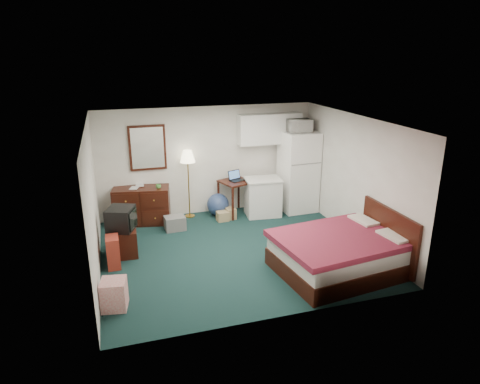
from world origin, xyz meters
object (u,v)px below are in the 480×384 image
object	(u,v)px
dresser	(142,205)
kitchen_counter	(263,198)
floor_lamp	(189,184)
fridge	(298,171)
tv_stand	(123,242)
bed	(339,254)
desk	(236,198)
suitcase	(113,252)

from	to	relation	value
dresser	kitchen_counter	size ratio (longest dim) A/B	1.42
floor_lamp	fridge	size ratio (longest dim) A/B	0.82
floor_lamp	fridge	world-z (taller)	fridge
tv_stand	bed	bearing A→B (deg)	-24.56
dresser	kitchen_counter	world-z (taller)	kitchen_counter
desk	kitchen_counter	xyz separation A→B (m)	(0.59, -0.24, 0.02)
dresser	kitchen_counter	xyz separation A→B (m)	(2.73, -0.33, 0.01)
fridge	tv_stand	distance (m)	4.39
dresser	bed	xyz separation A→B (m)	(3.06, -3.27, -0.08)
floor_lamp	desk	world-z (taller)	floor_lamp
dresser	fridge	xyz separation A→B (m)	(3.65, -0.22, 0.54)
kitchen_counter	suitcase	distance (m)	3.77
bed	dresser	bearing A→B (deg)	126.14
tv_stand	floor_lamp	bearing A→B (deg)	46.97
desk	tv_stand	size ratio (longest dim) A/B	1.45
desk	fridge	xyz separation A→B (m)	(1.51, -0.13, 0.54)
fridge	floor_lamp	bearing A→B (deg)	171.83
dresser	desk	size ratio (longest dim) A/B	1.48
kitchen_counter	tv_stand	size ratio (longest dim) A/B	1.51
desk	fridge	distance (m)	1.61
bed	tv_stand	distance (m)	3.97
floor_lamp	tv_stand	xyz separation A→B (m)	(-1.57, -1.56, -0.53)
kitchen_counter	suitcase	bearing A→B (deg)	-149.01
desk	bed	distance (m)	3.30
dresser	fridge	size ratio (longest dim) A/B	0.64
kitchen_counter	suitcase	size ratio (longest dim) A/B	1.47
dresser	floor_lamp	bearing A→B (deg)	14.75
floor_lamp	suitcase	world-z (taller)	floor_lamp
kitchen_counter	tv_stand	world-z (taller)	kitchen_counter
desk	suitcase	world-z (taller)	desk
fridge	tv_stand	xyz separation A→B (m)	(-4.14, -1.27, -0.69)
tv_stand	dresser	bearing A→B (deg)	73.88
kitchen_counter	bed	world-z (taller)	kitchen_counter
desk	tv_stand	bearing A→B (deg)	-171.10
dresser	floor_lamp	world-z (taller)	floor_lamp
desk	tv_stand	distance (m)	2.98
fridge	tv_stand	bearing A→B (deg)	-164.70
desk	suitcase	size ratio (longest dim) A/B	1.41
dresser	desk	bearing A→B (deg)	8.43
fridge	suitcase	distance (m)	4.71
kitchen_counter	bed	xyz separation A→B (m)	(0.32, -2.93, -0.10)
dresser	bed	bearing A→B (deg)	-35.88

